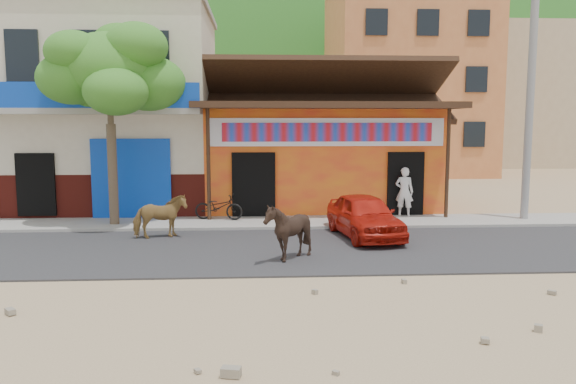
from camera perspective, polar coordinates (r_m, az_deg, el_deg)
The scene contains 15 objects.
ground at distance 11.61m, azimuth -1.58°, elevation -8.74°, with size 120.00×120.00×0.00m, color #9E825B.
road at distance 14.03m, azimuth -1.89°, elevation -5.87°, with size 60.00×5.00×0.04m, color #28282B.
sidewalk at distance 17.45m, azimuth -2.18°, elevation -3.16°, with size 60.00×2.00×0.12m, color gray.
dance_club at distance 21.34m, azimuth 2.97°, elevation 3.42°, with size 8.00×6.00×3.60m, color orange.
cafe_building at distance 21.79m, azimuth -17.19°, elevation 7.66°, with size 7.00×6.00×7.00m, color beige.
apartment_front at distance 36.49m, azimuth 11.75°, elevation 11.41°, with size 9.00×9.00×12.00m, color #CC723F.
apartment_rear at distance 45.10m, azimuth 20.95°, elevation 8.97°, with size 8.00×8.00×10.00m, color tan.
hillside at distance 81.64m, azimuth -3.14°, elevation 13.31°, with size 100.00×40.00×24.00m, color #194C14.
tree at distance 17.49m, azimuth -17.56°, elevation 6.62°, with size 3.00×3.00×6.00m, color #2D721E, non-canonical shape.
utility_pole at distance 19.19m, azimuth 23.42°, elevation 9.37°, with size 0.24×0.24×8.00m, color gray.
cow_tan at distance 15.58m, azimuth -12.88°, elevation -2.44°, with size 0.64×1.40×1.18m, color olive.
cow_dark at distance 12.75m, azimuth 0.01°, elevation -4.01°, with size 1.08×1.22×1.34m, color black.
red_car at distance 15.48m, azimuth 7.77°, elevation -2.39°, with size 1.40×3.48×1.19m, color #B6190D.
scooter at distance 17.75m, azimuth -7.06°, elevation -1.51°, with size 0.54×1.55×0.81m, color black.
pedestrian at distance 18.64m, azimuth 11.73°, elevation 0.03°, with size 0.58×0.38×1.60m, color white.
Camera 1 is at (-0.33, -11.16, 3.17)m, focal length 35.00 mm.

